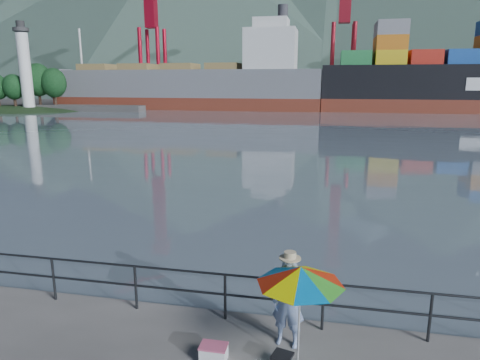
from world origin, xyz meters
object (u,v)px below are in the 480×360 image
fisherman (289,303)px  cooler_bag (214,354)px  bulk_carrier (195,86)px  beach_umbrella (300,276)px

fisherman → cooler_bag: size_ratio=3.69×
cooler_bag → bulk_carrier: bulk_carrier is taller
beach_umbrella → bulk_carrier: bulk_carrier is taller
bulk_carrier → fisherman: bearing=-71.2°
fisherman → beach_umbrella: size_ratio=0.94×
bulk_carrier → beach_umbrella: bearing=-71.2°
bulk_carrier → cooler_bag: bearing=-72.3°
fisherman → cooler_bag: bearing=-140.1°
beach_umbrella → cooler_bag: size_ratio=3.94×
fisherman → bulk_carrier: bulk_carrier is taller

